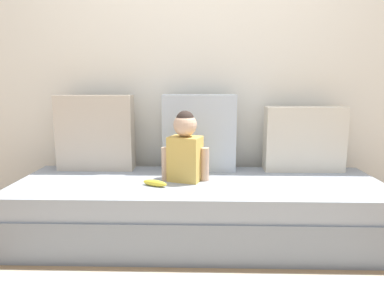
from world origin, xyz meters
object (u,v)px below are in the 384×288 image
Objects in this scene: throw_pillow_left at (96,133)px; toddler at (185,148)px; banana at (155,183)px; throw_pillow_right at (304,139)px; throw_pillow_center at (199,133)px; couch at (199,210)px.

toddler is (0.68, -0.29, -0.06)m from throw_pillow_left.
toddler is 2.74× the size of banana.
throw_pillow_left is 0.98× the size of throw_pillow_right.
throw_pillow_left reaches higher than throw_pillow_right.
throw_pillow_right is (1.54, 0.00, -0.04)m from throw_pillow_left.
toddler is (-0.09, -0.29, -0.06)m from throw_pillow_center.
throw_pillow_center is (0.00, 0.31, 0.48)m from couch.
toddler is at bearing -161.44° from throw_pillow_right.
banana is (-1.05, -0.43, -0.22)m from throw_pillow_right.
toddler is at bearing -23.05° from throw_pillow_left.
throw_pillow_right is at bearing 0.00° from throw_pillow_center.
throw_pillow_center is 0.77m from throw_pillow_right.
banana is at bearing -143.36° from toddler.
throw_pillow_right is 0.91m from toddler.
throw_pillow_left is 0.70m from banana.
throw_pillow_right is at bearing 0.00° from throw_pillow_left.
couch is 0.96m from throw_pillow_left.
toddler is at bearing -107.44° from throw_pillow_center.
throw_pillow_center is at bearing 0.00° from throw_pillow_left.
banana is at bearing -40.95° from throw_pillow_left.
banana is (-0.19, -0.14, -0.20)m from toddler.
throw_pillow_center is 0.57m from banana.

